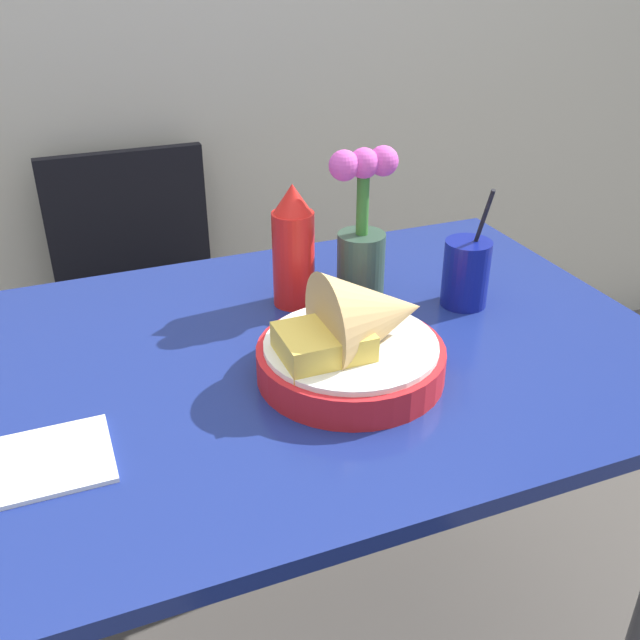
% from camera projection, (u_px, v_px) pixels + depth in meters
% --- Properties ---
extents(dining_table, '(1.10, 0.76, 0.76)m').
position_uv_depth(dining_table, '(302.00, 411.00, 1.12)').
color(dining_table, navy).
rests_on(dining_table, ground_plane).
extents(chair_far_window, '(0.40, 0.40, 0.84)m').
position_uv_depth(chair_far_window, '(142.00, 291.00, 1.80)').
color(chair_far_window, black).
rests_on(chair_far_window, ground_plane).
extents(food_basket, '(0.26, 0.26, 0.16)m').
position_uv_depth(food_basket, '(358.00, 340.00, 0.98)').
color(food_basket, red).
rests_on(food_basket, dining_table).
extents(ketchup_bottle, '(0.07, 0.07, 0.21)m').
position_uv_depth(ketchup_bottle, '(293.00, 248.00, 1.15)').
color(ketchup_bottle, red).
rests_on(ketchup_bottle, dining_table).
extents(drink_cup, '(0.08, 0.08, 0.21)m').
position_uv_depth(drink_cup, '(466.00, 275.00, 1.17)').
color(drink_cup, navy).
rests_on(drink_cup, dining_table).
extents(flower_vase, '(0.11, 0.08, 0.26)m').
position_uv_depth(flower_vase, '(362.00, 236.00, 1.15)').
color(flower_vase, '#2D4738').
rests_on(flower_vase, dining_table).
extents(napkin, '(0.16, 0.13, 0.01)m').
position_uv_depth(napkin, '(40.00, 463.00, 0.83)').
color(napkin, white).
rests_on(napkin, dining_table).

